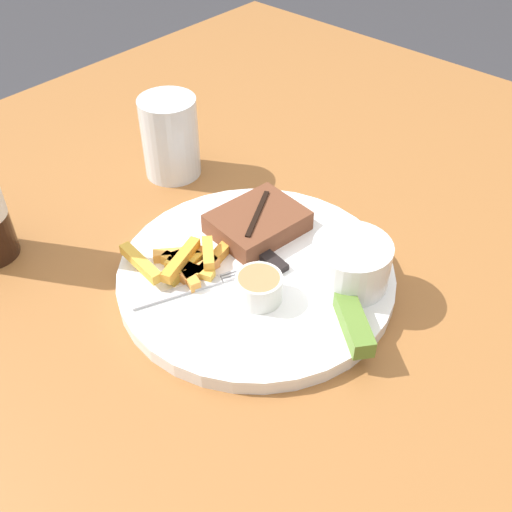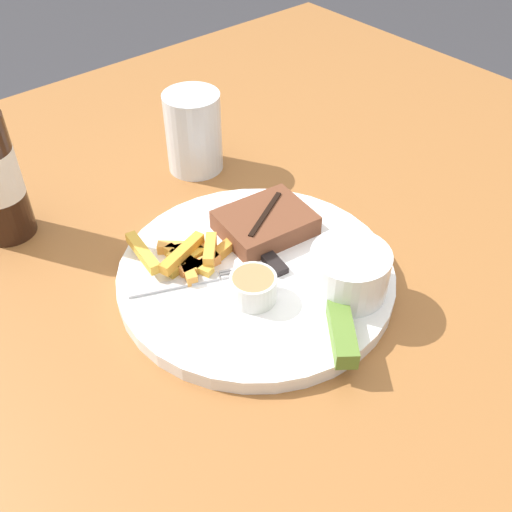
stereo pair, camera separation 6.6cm
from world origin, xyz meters
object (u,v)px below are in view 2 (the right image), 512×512
Objects in this scene: pickle_spear at (342,331)px; knife_utensil at (255,242)px; steak_portion at (265,223)px; dipping_sauce_cup at (253,287)px; dinner_plate at (256,275)px; drinking_glass at (194,132)px; fork_utensil at (184,283)px; coleslaw_cup at (349,270)px.

pickle_spear reaches higher than knife_utensil.
steak_portion is 0.11m from dipping_sauce_cup.
dinner_plate is 2.78× the size of drinking_glass.
fork_utensil is at bearing -174.96° from steak_portion.
steak_portion is 0.18m from pickle_spear.
pickle_spear is at bearing -106.73° from steak_portion.
dipping_sauce_cup reaches higher than steak_portion.
drinking_glass reaches higher than fork_utensil.
dipping_sauce_cup is 0.30× the size of knife_utensil.
drinking_glass is (0.03, 0.19, 0.03)m from steak_portion.
steak_portion is at bearing -58.07° from knife_utensil.
dinner_plate is 0.05m from dipping_sauce_cup.
steak_portion is at bearing 42.51° from dipping_sauce_cup.
pickle_spear reaches higher than dinner_plate.
dipping_sauce_cup is at bearing 148.45° from knife_utensil.
coleslaw_cup reaches higher than dinner_plate.
drinking_glass is (0.09, 0.23, 0.05)m from dinner_plate.
coleslaw_cup is (0.00, -0.13, 0.02)m from steak_portion.
pickle_spear is at bearing -179.67° from knife_utensil.
dinner_plate is at bearing 89.88° from pickle_spear.
dinner_plate is 0.13m from pickle_spear.
dinner_plate is at bearing 0.00° from fork_utensil.
fork_utensil is (-0.13, -0.01, -0.01)m from steak_portion.
pickle_spear is 0.46× the size of knife_utensil.
steak_portion is 0.13m from coleslaw_cup.
pickle_spear is at bearing -103.47° from drinking_glass.
coleslaw_cup reaches higher than steak_portion.
dinner_plate is 1.88× the size of knife_utensil.
dinner_plate is 0.11m from coleslaw_cup.
fork_utensil is (-0.04, 0.07, -0.01)m from dipping_sauce_cup.
coleslaw_cup is 0.51× the size of knife_utensil.
knife_utensil is at bearing -157.80° from steak_portion.
knife_utensil is (-0.03, -0.01, -0.01)m from steak_portion.
pickle_spear is at bearing -90.12° from dinner_plate.
pickle_spear is 0.17m from knife_utensil.
dinner_plate is 2.45× the size of fork_utensil.
coleslaw_cup is (0.05, -0.09, 0.04)m from dinner_plate.
dipping_sauce_cup is 0.10m from pickle_spear.
dipping_sauce_cup is at bearing -134.21° from dinner_plate.
steak_portion is 0.91× the size of fork_utensil.
steak_portion is at bearing -100.38° from drinking_glass.
drinking_glass is at bearing 84.07° from coleslaw_cup.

